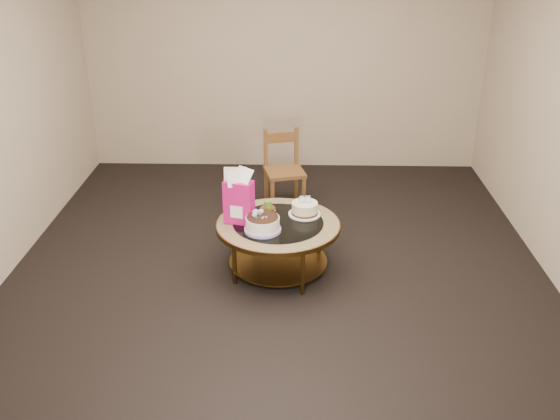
{
  "coord_description": "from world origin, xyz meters",
  "views": [
    {
      "loc": [
        0.13,
        -4.54,
        2.7
      ],
      "look_at": [
        0.01,
        0.02,
        0.56
      ],
      "focal_mm": 40.0,
      "sensor_mm": 36.0,
      "label": 1
    }
  ],
  "objects_px": {
    "coffee_table": "(278,231)",
    "gift_bag": "(239,196)",
    "decorated_cake": "(262,224)",
    "dining_chair": "(284,170)",
    "cream_cake": "(305,209)"
  },
  "relations": [
    {
      "from": "coffee_table",
      "to": "gift_bag",
      "type": "bearing_deg",
      "value": 179.36
    },
    {
      "from": "cream_cake",
      "to": "gift_bag",
      "type": "height_order",
      "value": "gift_bag"
    },
    {
      "from": "coffee_table",
      "to": "cream_cake",
      "type": "height_order",
      "value": "cream_cake"
    },
    {
      "from": "decorated_cake",
      "to": "dining_chair",
      "type": "height_order",
      "value": "dining_chair"
    },
    {
      "from": "decorated_cake",
      "to": "cream_cake",
      "type": "xyz_separation_m",
      "value": [
        0.34,
        0.3,
        -0.0
      ]
    },
    {
      "from": "decorated_cake",
      "to": "gift_bag",
      "type": "height_order",
      "value": "gift_bag"
    },
    {
      "from": "decorated_cake",
      "to": "dining_chair",
      "type": "relative_size",
      "value": 0.36
    },
    {
      "from": "decorated_cake",
      "to": "gift_bag",
      "type": "relative_size",
      "value": 0.64
    },
    {
      "from": "coffee_table",
      "to": "dining_chair",
      "type": "bearing_deg",
      "value": 89.1
    },
    {
      "from": "decorated_cake",
      "to": "coffee_table",
      "type": "bearing_deg",
      "value": 51.77
    },
    {
      "from": "coffee_table",
      "to": "gift_bag",
      "type": "height_order",
      "value": "gift_bag"
    },
    {
      "from": "cream_cake",
      "to": "decorated_cake",
      "type": "bearing_deg",
      "value": -144.11
    },
    {
      "from": "dining_chair",
      "to": "gift_bag",
      "type": "bearing_deg",
      "value": -118.4
    },
    {
      "from": "gift_bag",
      "to": "dining_chair",
      "type": "distance_m",
      "value": 1.37
    },
    {
      "from": "coffee_table",
      "to": "gift_bag",
      "type": "distance_m",
      "value": 0.44
    }
  ]
}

